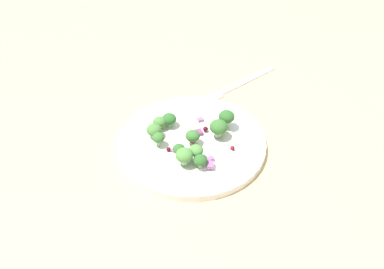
{
  "coord_description": "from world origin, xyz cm",
  "views": [
    {
      "loc": [
        -50.32,
        16.96,
        47.6
      ],
      "look_at": [
        -0.32,
        2.79,
        2.7
      ],
      "focal_mm": 39.6,
      "sensor_mm": 36.0,
      "label": 1
    }
  ],
  "objects_px": {
    "broccoli_floret_1": "(184,155)",
    "fork": "(237,85)",
    "broccoli_floret_0": "(196,151)",
    "plate": "(192,143)",
    "broccoli_floret_2": "(219,127)"
  },
  "relations": [
    {
      "from": "broccoli_floret_0",
      "to": "fork",
      "type": "height_order",
      "value": "broccoli_floret_0"
    },
    {
      "from": "broccoli_floret_0",
      "to": "broccoli_floret_1",
      "type": "height_order",
      "value": "broccoli_floret_1"
    },
    {
      "from": "broccoli_floret_1",
      "to": "fork",
      "type": "height_order",
      "value": "broccoli_floret_1"
    },
    {
      "from": "plate",
      "to": "broccoli_floret_2",
      "type": "bearing_deg",
      "value": -94.56
    },
    {
      "from": "plate",
      "to": "broccoli_floret_0",
      "type": "bearing_deg",
      "value": 172.67
    },
    {
      "from": "broccoli_floret_2",
      "to": "fork",
      "type": "bearing_deg",
      "value": -30.77
    },
    {
      "from": "plate",
      "to": "broccoli_floret_0",
      "type": "height_order",
      "value": "broccoli_floret_0"
    },
    {
      "from": "broccoli_floret_1",
      "to": "broccoli_floret_2",
      "type": "bearing_deg",
      "value": -56.3
    },
    {
      "from": "broccoli_floret_2",
      "to": "broccoli_floret_0",
      "type": "bearing_deg",
      "value": 129.29
    },
    {
      "from": "plate",
      "to": "broccoli_floret_0",
      "type": "distance_m",
      "value": 0.05
    },
    {
      "from": "plate",
      "to": "broccoli_floret_2",
      "type": "height_order",
      "value": "broccoli_floret_2"
    },
    {
      "from": "broccoli_floret_0",
      "to": "broccoli_floret_1",
      "type": "distance_m",
      "value": 0.02
    },
    {
      "from": "broccoli_floret_0",
      "to": "fork",
      "type": "xyz_separation_m",
      "value": [
        0.19,
        -0.14,
        -0.03
      ]
    },
    {
      "from": "broccoli_floret_0",
      "to": "broccoli_floret_2",
      "type": "height_order",
      "value": "broccoli_floret_2"
    },
    {
      "from": "broccoli_floret_1",
      "to": "fork",
      "type": "relative_size",
      "value": 0.15
    }
  ]
}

